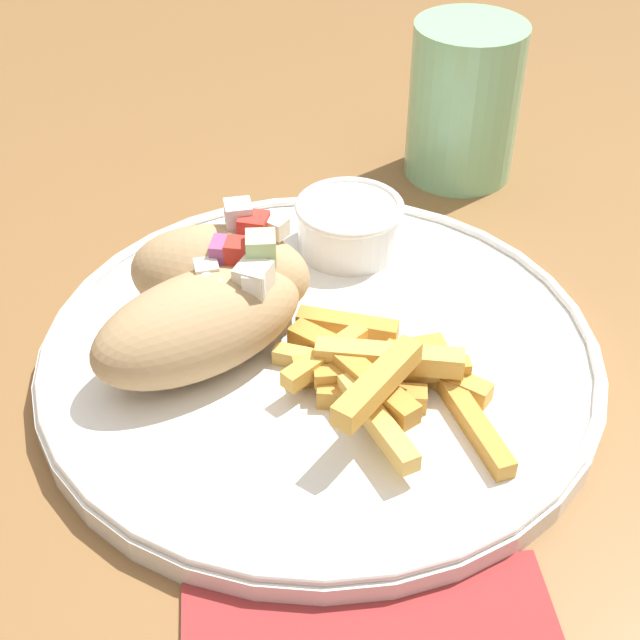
{
  "coord_description": "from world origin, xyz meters",
  "views": [
    {
      "loc": [
        -0.05,
        -0.39,
        1.07
      ],
      "look_at": [
        0.03,
        -0.02,
        0.76
      ],
      "focal_mm": 50.0,
      "sensor_mm": 36.0,
      "label": 1
    }
  ],
  "objects_px": {
    "pita_sandwich_near": "(200,323)",
    "water_glass": "(463,109)",
    "plate": "(320,353)",
    "sauce_ramekin": "(349,223)",
    "fries_pile": "(379,372)",
    "pita_sandwich_far": "(221,272)"
  },
  "relations": [
    {
      "from": "pita_sandwich_near",
      "to": "sauce_ramekin",
      "type": "bearing_deg",
      "value": 17.84
    },
    {
      "from": "pita_sandwich_near",
      "to": "sauce_ramekin",
      "type": "relative_size",
      "value": 1.98
    },
    {
      "from": "plate",
      "to": "fries_pile",
      "type": "bearing_deg",
      "value": -58.62
    },
    {
      "from": "pita_sandwich_near",
      "to": "pita_sandwich_far",
      "type": "relative_size",
      "value": 1.17
    },
    {
      "from": "water_glass",
      "to": "plate",
      "type": "bearing_deg",
      "value": -127.12
    },
    {
      "from": "sauce_ramekin",
      "to": "water_glass",
      "type": "xyz_separation_m",
      "value": [
        0.11,
        0.1,
        0.02
      ]
    },
    {
      "from": "pita_sandwich_far",
      "to": "sauce_ramekin",
      "type": "height_order",
      "value": "pita_sandwich_far"
    },
    {
      "from": "pita_sandwich_far",
      "to": "plate",
      "type": "bearing_deg",
      "value": -23.29
    },
    {
      "from": "sauce_ramekin",
      "to": "water_glass",
      "type": "height_order",
      "value": "water_glass"
    },
    {
      "from": "pita_sandwich_near",
      "to": "fries_pile",
      "type": "xyz_separation_m",
      "value": [
        0.09,
        -0.04,
        -0.02
      ]
    },
    {
      "from": "plate",
      "to": "pita_sandwich_far",
      "type": "height_order",
      "value": "pita_sandwich_far"
    },
    {
      "from": "sauce_ramekin",
      "to": "pita_sandwich_far",
      "type": "bearing_deg",
      "value": -150.31
    },
    {
      "from": "fries_pile",
      "to": "water_glass",
      "type": "xyz_separation_m",
      "value": [
        0.12,
        0.23,
        0.03
      ]
    },
    {
      "from": "plate",
      "to": "fries_pile",
      "type": "distance_m",
      "value": 0.05
    },
    {
      "from": "plate",
      "to": "fries_pile",
      "type": "height_order",
      "value": "fries_pile"
    },
    {
      "from": "fries_pile",
      "to": "water_glass",
      "type": "height_order",
      "value": "water_glass"
    },
    {
      "from": "plate",
      "to": "pita_sandwich_near",
      "type": "xyz_separation_m",
      "value": [
        -0.06,
        0.0,
        0.03
      ]
    },
    {
      "from": "fries_pile",
      "to": "water_glass",
      "type": "bearing_deg",
      "value": 62.01
    },
    {
      "from": "plate",
      "to": "fries_pile",
      "type": "relative_size",
      "value": 2.26
    },
    {
      "from": "pita_sandwich_near",
      "to": "water_glass",
      "type": "relative_size",
      "value": 1.2
    },
    {
      "from": "pita_sandwich_near",
      "to": "water_glass",
      "type": "bearing_deg",
      "value": 18.88
    },
    {
      "from": "plate",
      "to": "sauce_ramekin",
      "type": "relative_size",
      "value": 4.55
    }
  ]
}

